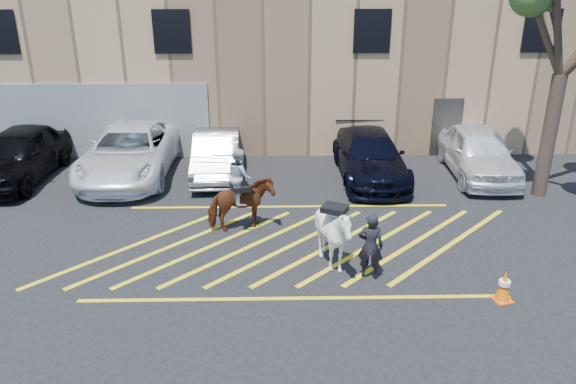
{
  "coord_description": "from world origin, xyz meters",
  "views": [
    {
      "loc": [
        -0.38,
        -13.28,
        6.83
      ],
      "look_at": [
        -0.09,
        0.2,
        1.3
      ],
      "focal_mm": 35.0,
      "sensor_mm": 36.0,
      "label": 1
    }
  ],
  "objects_px": {
    "car_black_suv": "(18,154)",
    "mounted_bay": "(241,198)",
    "car_white_pickup": "(130,152)",
    "car_white_suv": "(478,152)",
    "tree": "(572,6)",
    "car_blue_suv": "(370,156)",
    "handler": "(370,246)",
    "traffic_cone": "(504,286)",
    "saddled_white": "(334,235)",
    "car_silver_sedan": "(216,154)"
  },
  "relations": [
    {
      "from": "traffic_cone",
      "to": "car_black_suv",
      "type": "bearing_deg",
      "value": 150.37
    },
    {
      "from": "car_white_suv",
      "to": "tree",
      "type": "height_order",
      "value": "tree"
    },
    {
      "from": "car_white_suv",
      "to": "saddled_white",
      "type": "height_order",
      "value": "saddled_white"
    },
    {
      "from": "car_silver_sedan",
      "to": "car_blue_suv",
      "type": "bearing_deg",
      "value": -7.09
    },
    {
      "from": "car_white_suv",
      "to": "mounted_bay",
      "type": "xyz_separation_m",
      "value": [
        -7.88,
        -4.15,
        0.11
      ]
    },
    {
      "from": "car_white_pickup",
      "to": "handler",
      "type": "height_order",
      "value": "car_white_pickup"
    },
    {
      "from": "car_white_pickup",
      "to": "car_white_suv",
      "type": "distance_m",
      "value": 11.91
    },
    {
      "from": "traffic_cone",
      "to": "tree",
      "type": "bearing_deg",
      "value": 60.25
    },
    {
      "from": "car_black_suv",
      "to": "mounted_bay",
      "type": "relative_size",
      "value": 2.2
    },
    {
      "from": "car_black_suv",
      "to": "traffic_cone",
      "type": "relative_size",
      "value": 7.02
    },
    {
      "from": "car_blue_suv",
      "to": "car_white_pickup",
      "type": "bearing_deg",
      "value": 176.37
    },
    {
      "from": "handler",
      "to": "mounted_bay",
      "type": "distance_m",
      "value": 4.05
    },
    {
      "from": "car_white_pickup",
      "to": "tree",
      "type": "bearing_deg",
      "value": -8.94
    },
    {
      "from": "car_white_suv",
      "to": "tree",
      "type": "bearing_deg",
      "value": -49.52
    },
    {
      "from": "tree",
      "to": "car_silver_sedan",
      "type": "bearing_deg",
      "value": 168.74
    },
    {
      "from": "car_silver_sedan",
      "to": "mounted_bay",
      "type": "relative_size",
      "value": 1.9
    },
    {
      "from": "car_white_pickup",
      "to": "car_blue_suv",
      "type": "bearing_deg",
      "value": -2.63
    },
    {
      "from": "car_white_pickup",
      "to": "car_silver_sedan",
      "type": "relative_size",
      "value": 1.36
    },
    {
      "from": "car_white_suv",
      "to": "traffic_cone",
      "type": "height_order",
      "value": "car_white_suv"
    },
    {
      "from": "car_black_suv",
      "to": "car_white_pickup",
      "type": "xyz_separation_m",
      "value": [
        3.65,
        0.32,
        -0.04
      ]
    },
    {
      "from": "car_blue_suv",
      "to": "saddled_white",
      "type": "bearing_deg",
      "value": -107.64
    },
    {
      "from": "mounted_bay",
      "to": "car_silver_sedan",
      "type": "bearing_deg",
      "value": 103.87
    },
    {
      "from": "car_black_suv",
      "to": "car_white_suv",
      "type": "relative_size",
      "value": 1.05
    },
    {
      "from": "saddled_white",
      "to": "car_white_suv",
      "type": "bearing_deg",
      "value": 48.43
    },
    {
      "from": "car_blue_suv",
      "to": "handler",
      "type": "bearing_deg",
      "value": -99.93
    },
    {
      "from": "car_blue_suv",
      "to": "traffic_cone",
      "type": "relative_size",
      "value": 7.14
    },
    {
      "from": "mounted_bay",
      "to": "handler",
      "type": "bearing_deg",
      "value": -39.57
    },
    {
      "from": "mounted_bay",
      "to": "car_white_pickup",
      "type": "bearing_deg",
      "value": 132.47
    },
    {
      "from": "car_white_pickup",
      "to": "car_silver_sedan",
      "type": "xyz_separation_m",
      "value": [
        2.94,
        0.01,
        -0.11
      ]
    },
    {
      "from": "car_black_suv",
      "to": "car_blue_suv",
      "type": "height_order",
      "value": "car_black_suv"
    },
    {
      "from": "handler",
      "to": "traffic_cone",
      "type": "xyz_separation_m",
      "value": [
        2.76,
        -1.05,
        -0.44
      ]
    },
    {
      "from": "car_white_pickup",
      "to": "car_blue_suv",
      "type": "relative_size",
      "value": 1.15
    },
    {
      "from": "car_white_pickup",
      "to": "car_blue_suv",
      "type": "height_order",
      "value": "car_white_pickup"
    },
    {
      "from": "car_black_suv",
      "to": "car_white_suv",
      "type": "xyz_separation_m",
      "value": [
        15.55,
        0.07,
        -0.04
      ]
    },
    {
      "from": "car_white_suv",
      "to": "traffic_cone",
      "type": "xyz_separation_m",
      "value": [
        -2.0,
        -7.78,
        -0.47
      ]
    },
    {
      "from": "car_white_pickup",
      "to": "car_silver_sedan",
      "type": "height_order",
      "value": "car_white_pickup"
    },
    {
      "from": "handler",
      "to": "saddled_white",
      "type": "height_order",
      "value": "saddled_white"
    },
    {
      "from": "mounted_bay",
      "to": "traffic_cone",
      "type": "distance_m",
      "value": 6.93
    },
    {
      "from": "car_silver_sedan",
      "to": "tree",
      "type": "relative_size",
      "value": 0.61
    },
    {
      "from": "car_white_pickup",
      "to": "tree",
      "type": "xyz_separation_m",
      "value": [
        13.32,
        -2.06,
        4.86
      ]
    },
    {
      "from": "car_white_pickup",
      "to": "car_white_suv",
      "type": "relative_size",
      "value": 1.23
    },
    {
      "from": "car_white_pickup",
      "to": "handler",
      "type": "bearing_deg",
      "value": -44.47
    },
    {
      "from": "saddled_white",
      "to": "traffic_cone",
      "type": "distance_m",
      "value": 3.9
    },
    {
      "from": "saddled_white",
      "to": "car_white_pickup",
      "type": "bearing_deg",
      "value": 134.23
    },
    {
      "from": "tree",
      "to": "mounted_bay",
      "type": "bearing_deg",
      "value": -165.85
    },
    {
      "from": "traffic_cone",
      "to": "car_blue_suv",
      "type": "bearing_deg",
      "value": 102.72
    },
    {
      "from": "car_black_suv",
      "to": "traffic_cone",
      "type": "height_order",
      "value": "car_black_suv"
    },
    {
      "from": "car_silver_sedan",
      "to": "mounted_bay",
      "type": "bearing_deg",
      "value": -79.26
    },
    {
      "from": "car_silver_sedan",
      "to": "mounted_bay",
      "type": "xyz_separation_m",
      "value": [
        1.09,
        -4.41,
        0.21
      ]
    },
    {
      "from": "car_white_pickup",
      "to": "car_white_suv",
      "type": "xyz_separation_m",
      "value": [
        11.91,
        -0.25,
        -0.01
      ]
    }
  ]
}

